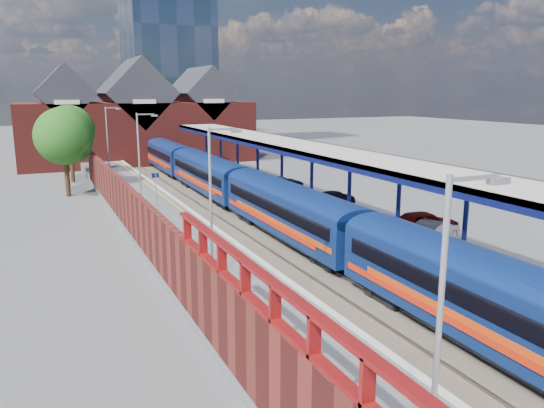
{
  "coord_description": "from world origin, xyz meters",
  "views": [
    {
      "loc": [
        -13.29,
        -15.21,
        9.47
      ],
      "look_at": [
        0.04,
        14.04,
        2.6
      ],
      "focal_mm": 35.0,
      "sensor_mm": 36.0,
      "label": 1
    }
  ],
  "objects_px": {
    "lamp_post_a": "(444,329)",
    "lamp_post_c": "(141,157)",
    "train": "(244,188)",
    "lamp_post_b": "(214,198)",
    "lamp_post_d": "(109,138)",
    "parked_car_blue": "(282,183)",
    "parked_car_red": "(424,223)",
    "parked_car_dark": "(334,198)",
    "parked_car_silver": "(435,231)",
    "platform_sign": "(156,183)"
  },
  "relations": [
    {
      "from": "lamp_post_d",
      "to": "train",
      "type": "bearing_deg",
      "value": -63.06
    },
    {
      "from": "lamp_post_a",
      "to": "parked_car_dark",
      "type": "xyz_separation_m",
      "value": [
        13.54,
        26.39,
        -3.42
      ]
    },
    {
      "from": "parked_car_red",
      "to": "parked_car_silver",
      "type": "height_order",
      "value": "parked_car_red"
    },
    {
      "from": "parked_car_dark",
      "to": "lamp_post_d",
      "type": "bearing_deg",
      "value": 13.82
    },
    {
      "from": "lamp_post_c",
      "to": "parked_car_red",
      "type": "distance_m",
      "value": 19.47
    },
    {
      "from": "parked_car_red",
      "to": "parked_car_silver",
      "type": "xyz_separation_m",
      "value": [
        -0.54,
        -1.54,
        -0.09
      ]
    },
    {
      "from": "platform_sign",
      "to": "parked_car_blue",
      "type": "distance_m",
      "value": 11.95
    },
    {
      "from": "lamp_post_b",
      "to": "platform_sign",
      "type": "xyz_separation_m",
      "value": [
        1.36,
        18.0,
        -2.3
      ]
    },
    {
      "from": "parked_car_dark",
      "to": "parked_car_blue",
      "type": "height_order",
      "value": "parked_car_dark"
    },
    {
      "from": "lamp_post_c",
      "to": "platform_sign",
      "type": "relative_size",
      "value": 2.8
    },
    {
      "from": "lamp_post_a",
      "to": "parked_car_red",
      "type": "height_order",
      "value": "lamp_post_a"
    },
    {
      "from": "lamp_post_a",
      "to": "platform_sign",
      "type": "xyz_separation_m",
      "value": [
        1.36,
        32.0,
        -2.3
      ]
    },
    {
      "from": "train",
      "to": "parked_car_dark",
      "type": "bearing_deg",
      "value": -36.18
    },
    {
      "from": "lamp_post_a",
      "to": "parked_car_blue",
      "type": "distance_m",
      "value": 36.93
    },
    {
      "from": "lamp_post_a",
      "to": "parked_car_dark",
      "type": "bearing_deg",
      "value": 62.84
    },
    {
      "from": "lamp_post_c",
      "to": "lamp_post_d",
      "type": "relative_size",
      "value": 1.0
    },
    {
      "from": "lamp_post_a",
      "to": "lamp_post_c",
      "type": "xyz_separation_m",
      "value": [
        0.0,
        30.0,
        0.0
      ]
    },
    {
      "from": "lamp_post_a",
      "to": "lamp_post_c",
      "type": "height_order",
      "value": "same"
    },
    {
      "from": "lamp_post_a",
      "to": "parked_car_dark",
      "type": "relative_size",
      "value": 1.77
    },
    {
      "from": "parked_car_dark",
      "to": "lamp_post_b",
      "type": "bearing_deg",
      "value": 111.66
    },
    {
      "from": "parked_car_dark",
      "to": "parked_car_blue",
      "type": "xyz_separation_m",
      "value": [
        -0.52,
        8.0,
        -0.03
      ]
    },
    {
      "from": "parked_car_silver",
      "to": "train",
      "type": "bearing_deg",
      "value": -0.99
    },
    {
      "from": "lamp_post_b",
      "to": "parked_car_silver",
      "type": "bearing_deg",
      "value": 6.32
    },
    {
      "from": "train",
      "to": "parked_car_blue",
      "type": "relative_size",
      "value": 16.84
    },
    {
      "from": "lamp_post_d",
      "to": "parked_car_blue",
      "type": "xyz_separation_m",
      "value": [
        13.02,
        -11.61,
        -3.45
      ]
    },
    {
      "from": "lamp_post_a",
      "to": "lamp_post_d",
      "type": "height_order",
      "value": "same"
    },
    {
      "from": "platform_sign",
      "to": "parked_car_dark",
      "type": "bearing_deg",
      "value": -24.74
    },
    {
      "from": "lamp_post_c",
      "to": "parked_car_blue",
      "type": "distance_m",
      "value": 14.16
    },
    {
      "from": "lamp_post_a",
      "to": "lamp_post_b",
      "type": "xyz_separation_m",
      "value": [
        0.0,
        14.0,
        0.0
      ]
    },
    {
      "from": "lamp_post_c",
      "to": "train",
      "type": "bearing_deg",
      "value": 3.96
    },
    {
      "from": "parked_car_silver",
      "to": "lamp_post_a",
      "type": "bearing_deg",
      "value": 116.74
    },
    {
      "from": "lamp_post_c",
      "to": "parked_car_blue",
      "type": "bearing_deg",
      "value": 18.62
    },
    {
      "from": "lamp_post_a",
      "to": "lamp_post_d",
      "type": "xyz_separation_m",
      "value": [
        0.0,
        46.0,
        0.0
      ]
    },
    {
      "from": "train",
      "to": "lamp_post_c",
      "type": "relative_size",
      "value": 9.42
    },
    {
      "from": "lamp_post_a",
      "to": "platform_sign",
      "type": "height_order",
      "value": "lamp_post_a"
    },
    {
      "from": "parked_car_red",
      "to": "parked_car_dark",
      "type": "bearing_deg",
      "value": 7.49
    },
    {
      "from": "train",
      "to": "lamp_post_c",
      "type": "distance_m",
      "value": 8.38
    },
    {
      "from": "lamp_post_a",
      "to": "parked_car_dark",
      "type": "height_order",
      "value": "lamp_post_a"
    },
    {
      "from": "lamp_post_b",
      "to": "lamp_post_c",
      "type": "distance_m",
      "value": 16.0
    },
    {
      "from": "train",
      "to": "parked_car_red",
      "type": "bearing_deg",
      "value": -64.94
    },
    {
      "from": "lamp_post_a",
      "to": "parked_car_silver",
      "type": "height_order",
      "value": "lamp_post_a"
    },
    {
      "from": "lamp_post_a",
      "to": "lamp_post_c",
      "type": "distance_m",
      "value": 30.0
    },
    {
      "from": "platform_sign",
      "to": "parked_car_red",
      "type": "xyz_separation_m",
      "value": [
        12.8,
        -14.95,
        -0.95
      ]
    },
    {
      "from": "train",
      "to": "lamp_post_b",
      "type": "distance_m",
      "value": 18.54
    },
    {
      "from": "lamp_post_b",
      "to": "parked_car_dark",
      "type": "height_order",
      "value": "lamp_post_b"
    },
    {
      "from": "lamp_post_b",
      "to": "parked_car_red",
      "type": "bearing_deg",
      "value": 12.14
    },
    {
      "from": "lamp_post_d",
      "to": "parked_car_red",
      "type": "distance_m",
      "value": 32.4
    },
    {
      "from": "lamp_post_b",
      "to": "train",
      "type": "bearing_deg",
      "value": 64.6
    },
    {
      "from": "parked_car_red",
      "to": "parked_car_silver",
      "type": "distance_m",
      "value": 1.64
    },
    {
      "from": "lamp_post_b",
      "to": "parked_car_dark",
      "type": "xyz_separation_m",
      "value": [
        13.54,
        12.39,
        -3.42
      ]
    }
  ]
}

